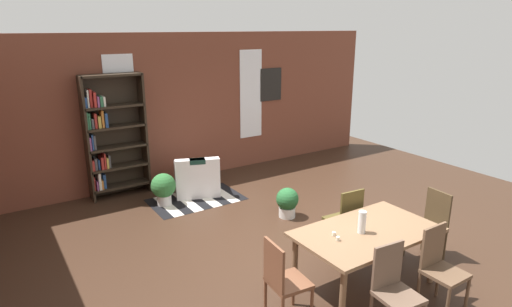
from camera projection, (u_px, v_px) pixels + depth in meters
ground_plane at (312, 252)px, 6.02m from camera, size 10.48×10.48×0.00m
back_wall_brick at (191, 107)px, 8.72m from camera, size 9.06×0.12×2.94m
window_pane_0 at (122, 107)px, 7.88m from camera, size 0.55×0.02×1.91m
window_pane_1 at (251, 94)px, 9.36m from camera, size 0.55×0.02×1.91m
dining_table at (367, 237)px, 5.07m from camera, size 1.71×1.00×0.74m
vase_on_table at (362, 222)px, 4.95m from camera, size 0.09×0.09×0.27m
tealight_candle_0 at (338, 239)px, 4.80m from camera, size 0.04×0.04×0.05m
tealight_candle_1 at (334, 234)px, 4.91m from camera, size 0.04×0.04×0.05m
dining_chair_near_left at (394, 288)px, 4.33m from camera, size 0.44×0.44×0.95m
dining_chair_head_left at (283, 279)px, 4.47m from camera, size 0.43×0.43×0.95m
dining_chair_near_right at (440, 266)px, 4.72m from camera, size 0.40×0.40×0.95m
dining_chair_head_right at (431, 223)px, 5.74m from camera, size 0.43×0.43×0.95m
dining_chair_far_right at (346, 218)px, 5.89m from camera, size 0.43×0.43×0.95m
bookshelf_tall at (111, 136)px, 7.72m from camera, size 1.07×0.33×2.25m
armchair_white at (197, 179)px, 8.10m from camera, size 1.02×1.02×0.75m
potted_plant_by_shelf at (163, 187)px, 7.52m from camera, size 0.44×0.44×0.58m
potted_plant_corner at (287, 201)px, 7.06m from camera, size 0.37×0.37×0.50m
striped_rug at (196, 199)px, 7.84m from camera, size 1.65×1.01×0.01m
framed_picture at (271, 85)px, 9.58m from camera, size 0.56×0.03×0.72m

